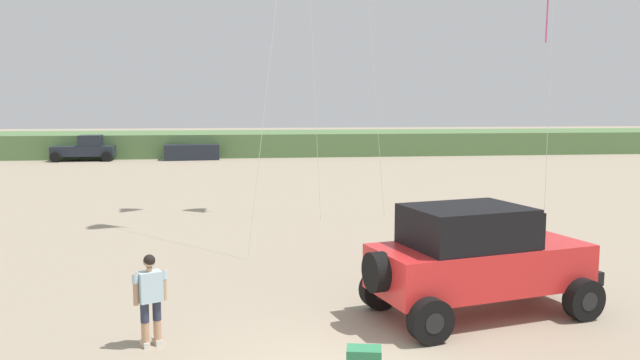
# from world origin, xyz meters

# --- Properties ---
(dune_ridge) EXTENTS (90.00, 9.94, 1.91)m
(dune_ridge) POSITION_xyz_m (-0.47, 46.11, 0.96)
(dune_ridge) COLOR #567A47
(dune_ridge) RESTS_ON ground_plane
(jeep) EXTENTS (5.02, 3.30, 2.26)m
(jeep) POSITION_xyz_m (3.07, 2.27, 1.20)
(jeep) COLOR red
(jeep) RESTS_ON ground_plane
(person_watching) EXTENTS (0.57, 0.43, 1.67)m
(person_watching) POSITION_xyz_m (-3.28, 1.40, 0.94)
(person_watching) COLOR tan
(person_watching) RESTS_ON ground_plane
(cooler_box) EXTENTS (0.62, 0.47, 0.38)m
(cooler_box) POSITION_xyz_m (0.27, -0.10, 0.19)
(cooler_box) COLOR #2D7F51
(cooler_box) RESTS_ON ground_plane
(distant_pickup) EXTENTS (4.66, 2.51, 1.98)m
(distant_pickup) POSITION_xyz_m (-13.48, 40.40, 0.94)
(distant_pickup) COLOR #1E232D
(distant_pickup) RESTS_ON ground_plane
(distant_sedan) EXTENTS (4.32, 2.03, 1.20)m
(distant_sedan) POSITION_xyz_m (-5.40, 40.27, 0.60)
(distant_sedan) COLOR #1E232D
(distant_sedan) RESTS_ON ground_plane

